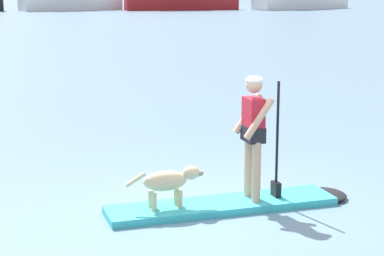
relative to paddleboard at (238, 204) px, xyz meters
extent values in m
plane|color=slate|center=(-0.23, 0.02, -0.05)|extent=(400.00, 400.00, 0.00)
cube|color=#33B2BF|center=(-0.23, 0.02, 0.00)|extent=(3.13, 0.96, 0.10)
ellipsoid|color=black|center=(1.31, -0.12, 0.00)|extent=(0.62, 0.69, 0.10)
cylinder|color=tan|center=(0.21, 0.11, 0.46)|extent=(0.12, 0.12, 0.81)
cylinder|color=tan|center=(0.19, -0.15, 0.46)|extent=(0.12, 0.12, 0.81)
cube|color=black|center=(0.20, -0.02, 0.94)|extent=(0.25, 0.38, 0.20)
cube|color=#B21E2D|center=(0.20, -0.02, 1.14)|extent=(0.23, 0.36, 0.56)
sphere|color=tan|center=(0.20, -0.02, 1.59)|extent=(0.22, 0.22, 0.22)
ellipsoid|color=white|center=(0.20, -0.02, 1.65)|extent=(0.23, 0.23, 0.11)
cylinder|color=tan|center=(0.22, 0.17, 1.18)|extent=(0.42, 0.13, 0.54)
cylinder|color=tan|center=(0.18, -0.21, 1.18)|extent=(0.42, 0.13, 0.54)
cylinder|color=black|center=(0.55, -0.05, 0.84)|extent=(0.04, 0.04, 1.57)
cube|color=black|center=(0.55, -0.05, 0.15)|extent=(0.10, 0.19, 0.20)
ellipsoid|color=#CCB78C|center=(-0.99, 0.09, 0.40)|extent=(0.59, 0.27, 0.26)
ellipsoid|color=#CCB78C|center=(-0.65, 0.06, 0.48)|extent=(0.23, 0.18, 0.18)
ellipsoid|color=gray|center=(-0.54, 0.05, 0.46)|extent=(0.13, 0.09, 0.08)
cylinder|color=#CCB78C|center=(-1.38, 0.13, 0.45)|extent=(0.27, 0.07, 0.18)
cylinder|color=#CCB78C|center=(-0.82, 0.15, 0.16)|extent=(0.07, 0.07, 0.22)
cylinder|color=#CCB78C|center=(-0.83, 0.00, 0.16)|extent=(0.07, 0.07, 0.22)
cylinder|color=#CCB78C|center=(-1.16, 0.19, 0.16)|extent=(0.07, 0.07, 0.22)
cylinder|color=#CCB78C|center=(-1.17, 0.03, 0.16)|extent=(0.07, 0.07, 0.22)
cube|color=white|center=(13.34, 65.79, 0.86)|extent=(10.96, 4.20, 1.82)
cube|color=maroon|center=(24.61, 62.09, 0.66)|extent=(12.50, 5.33, 1.43)
cube|color=white|center=(37.95, 59.06, 0.78)|extent=(12.90, 5.36, 1.65)
camera|label=1|loc=(-3.98, -7.75, 2.89)|focal=63.98mm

